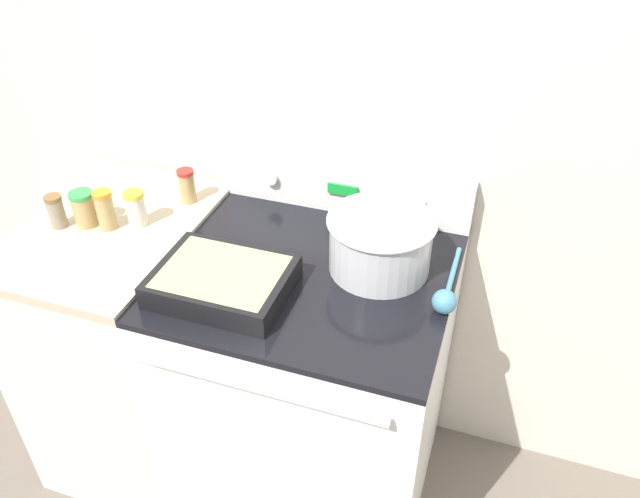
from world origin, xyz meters
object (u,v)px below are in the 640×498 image
casserole_dish (222,280)px  spice_jar_yellow_cap (136,208)px  mixing_bowl (381,241)px  spice_jar_brown_cap (56,211)px  spice_jar_green_cap (84,209)px  spice_jar_red_cap (187,186)px  ladle (446,297)px  spice_jar_orange_cap (105,210)px

casserole_dish → spice_jar_yellow_cap: (-0.35, 0.18, 0.03)m
mixing_bowl → spice_jar_brown_cap: mixing_bowl is taller
mixing_bowl → spice_jar_green_cap: 0.84m
casserole_dish → spice_jar_red_cap: bearing=129.3°
spice_jar_red_cap → spice_jar_yellow_cap: bearing=-115.1°
mixing_bowl → casserole_dish: mixing_bowl is taller
spice_jar_green_cap → spice_jar_brown_cap: 0.08m
mixing_bowl → spice_jar_yellow_cap: size_ratio=2.65×
spice_jar_yellow_cap → casserole_dish: bearing=-27.1°
mixing_bowl → spice_jar_green_cap: mixing_bowl is taller
ladle → spice_jar_orange_cap: bearing=179.1°
casserole_dish → spice_jar_orange_cap: size_ratio=2.83×
casserole_dish → spice_jar_brown_cap: bearing=169.8°
spice_jar_yellow_cap → spice_jar_green_cap: bearing=-161.4°
ladle → spice_jar_yellow_cap: bearing=176.4°
ladle → spice_jar_orange_cap: 0.96m
spice_jar_orange_cap → spice_jar_green_cap: 0.07m
spice_jar_yellow_cap → spice_jar_orange_cap: bearing=-150.4°
mixing_bowl → spice_jar_orange_cap: 0.77m
ladle → spice_jar_yellow_cap: 0.89m
spice_jar_yellow_cap → mixing_bowl: bearing=3.1°
spice_jar_red_cap → spice_jar_yellow_cap: same height
spice_jar_red_cap → ladle: bearing=-14.8°
spice_jar_yellow_cap → spice_jar_brown_cap: spice_jar_yellow_cap is taller
ladle → spice_jar_green_cap: size_ratio=2.76×
mixing_bowl → spice_jar_yellow_cap: bearing=-176.9°
spice_jar_red_cap → spice_jar_brown_cap: bearing=-139.8°
spice_jar_yellow_cap → spice_jar_red_cap: bearing=64.9°
spice_jar_red_cap → mixing_bowl: bearing=-11.0°
mixing_bowl → ladle: (0.19, -0.09, -0.06)m
spice_jar_yellow_cap → spice_jar_green_cap: (-0.14, -0.05, -0.00)m
spice_jar_orange_cap → spice_jar_brown_cap: (-0.14, -0.04, -0.01)m
casserole_dish → spice_jar_green_cap: (-0.49, 0.13, 0.03)m
mixing_bowl → spice_jar_brown_cap: (-0.90, -0.12, -0.02)m
spice_jar_green_cap → ladle: bearing=-0.5°
spice_jar_orange_cap → spice_jar_green_cap: bearing=-174.9°
casserole_dish → spice_jar_yellow_cap: bearing=152.9°
spice_jar_green_cap → spice_jar_yellow_cap: bearing=18.6°
ladle → spice_jar_red_cap: size_ratio=2.74×
spice_jar_orange_cap → ladle: bearing=-0.9°
ladle → spice_jar_green_cap: bearing=179.5°
casserole_dish → spice_jar_orange_cap: (-0.42, 0.14, 0.03)m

